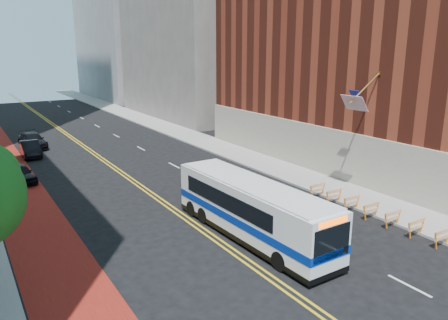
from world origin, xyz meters
TOP-DOWN VIEW (x-y plane):
  - ground at (0.00, 0.00)m, footprint 160.00×160.00m
  - sidewalk_right at (12.00, 30.00)m, footprint 4.00×140.00m
  - bus_lane_paint at (-8.10, 30.00)m, footprint 3.60×140.00m
  - center_line_inner at (-0.18, 30.00)m, footprint 0.14×140.00m
  - center_line_outer at (0.18, 30.00)m, footprint 0.14×140.00m
  - lane_dashes at (4.80, 38.00)m, footprint 0.14×98.20m
  - brick_building at (21.93, 12.00)m, footprint 18.73×36.00m
  - construction_barriers at (9.60, 3.42)m, footprint 1.42×10.91m
  - transit_bus at (1.82, 5.99)m, footprint 2.90×11.69m
  - car_a at (-7.64, 23.80)m, footprint 2.46×4.44m
  - car_b at (-5.54, 32.39)m, footprint 1.68×4.60m
  - car_c at (-4.75, 36.28)m, footprint 2.52×5.47m

SIDE VIEW (x-z plane):
  - ground at x=0.00m, z-range 0.00..0.00m
  - center_line_inner at x=-0.18m, z-range 0.00..0.01m
  - center_line_outer at x=0.18m, z-range 0.00..0.01m
  - bus_lane_paint at x=-8.10m, z-range 0.00..0.01m
  - lane_dashes at x=4.80m, z-range 0.00..0.01m
  - sidewalk_right at x=12.00m, z-range 0.00..0.15m
  - construction_barriers at x=9.60m, z-range 0.17..1.18m
  - car_a at x=-7.64m, z-range 0.00..1.43m
  - car_b at x=-5.54m, z-range 0.00..1.50m
  - car_c at x=-4.75m, z-range 0.00..1.55m
  - transit_bus at x=1.82m, z-range 0.07..3.26m
  - brick_building at x=21.93m, z-range -0.04..21.96m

